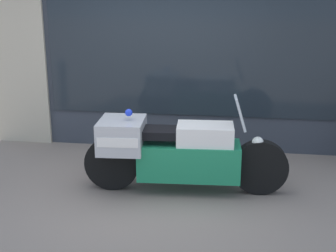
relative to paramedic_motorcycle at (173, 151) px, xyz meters
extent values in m
plane|color=gray|center=(-0.32, -0.22, -0.52)|extent=(60.00, 60.00, 0.00)
cube|color=#333842|center=(-0.32, 1.78, 1.33)|extent=(5.52, 0.40, 3.69)
cube|color=#B2A893|center=(-2.64, 1.81, 1.33)|extent=(0.88, 0.55, 3.69)
cube|color=#1E262D|center=(0.09, 1.57, 1.38)|extent=(4.41, 0.02, 2.69)
cube|color=slate|center=(0.05, 1.79, -0.24)|extent=(4.19, 0.30, 0.55)
cube|color=silver|center=(0.05, 1.93, 0.77)|extent=(4.19, 0.02, 1.51)
cube|color=beige|center=(0.05, 1.79, 1.51)|extent=(4.19, 0.30, 0.03)
cube|color=#C68E19|center=(-1.52, 1.79, 1.55)|extent=(0.18, 0.04, 0.05)
cube|color=#195623|center=(-0.74, 1.79, 1.55)|extent=(0.18, 0.04, 0.05)
cube|color=black|center=(0.05, 1.79, 1.55)|extent=(0.18, 0.04, 0.05)
cube|color=maroon|center=(0.83, 1.79, 1.55)|extent=(0.18, 0.04, 0.05)
cube|color=navy|center=(1.61, 1.79, 1.55)|extent=(0.18, 0.04, 0.05)
cube|color=red|center=(-1.25, 1.73, 0.17)|extent=(0.19, 0.03, 0.27)
cube|color=orange|center=(0.05, 1.73, 0.17)|extent=(0.19, 0.03, 0.27)
cube|color=white|center=(1.34, 1.73, 0.17)|extent=(0.19, 0.03, 0.27)
cylinder|color=black|center=(1.05, 0.07, -0.18)|extent=(0.68, 0.18, 0.67)
cylinder|color=black|center=(-0.75, -0.05, -0.18)|extent=(0.68, 0.18, 0.67)
cube|color=#1E8456|center=(0.19, 0.01, -0.12)|extent=(1.25, 0.55, 0.43)
cube|color=white|center=(0.38, 0.02, 0.20)|extent=(0.69, 0.46, 0.26)
cube|color=black|center=(-0.08, -0.01, 0.22)|extent=(0.73, 0.40, 0.10)
cube|color=#B7B7BC|center=(-0.62, -0.04, 0.18)|extent=(0.57, 0.65, 0.38)
cube|color=white|center=(-0.62, -0.04, 0.18)|extent=(0.52, 0.66, 0.11)
cube|color=#B2BCC6|center=(0.78, 0.05, 0.49)|extent=(0.17, 0.34, 0.38)
sphere|color=white|center=(1.01, 0.07, 0.13)|extent=(0.14, 0.14, 0.14)
sphere|color=blue|center=(-0.53, -0.03, 0.46)|extent=(0.09, 0.09, 0.09)
camera|label=1|loc=(0.71, -5.29, 1.89)|focal=50.00mm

